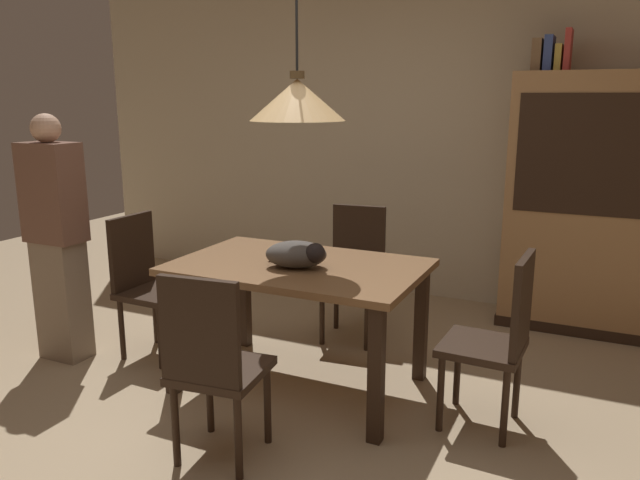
{
  "coord_description": "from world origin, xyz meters",
  "views": [
    {
      "loc": [
        1.48,
        -2.42,
        1.68
      ],
      "look_at": [
        -0.03,
        0.8,
        0.85
      ],
      "focal_mm": 34.63,
      "sensor_mm": 36.0,
      "label": 1
    }
  ],
  "objects_px": {
    "chair_left_side": "(146,279)",
    "person_standing": "(57,240)",
    "book_yellow_short": "(559,58)",
    "book_red_tall": "(568,50)",
    "chair_far_back": "(355,266)",
    "book_blue_wide": "(549,54)",
    "pendant_lamp": "(297,99)",
    "hutch_bookcase": "(587,210)",
    "book_brown_thick": "(538,55)",
    "chair_near_front": "(212,361)",
    "dining_table": "(299,281)",
    "chair_right_side": "(499,335)",
    "cat_sleeping": "(298,254)"
  },
  "relations": [
    {
      "from": "dining_table",
      "to": "chair_near_front",
      "type": "xyz_separation_m",
      "value": [
        0.01,
        -0.88,
        -0.14
      ]
    },
    {
      "from": "chair_far_back",
      "to": "book_blue_wide",
      "type": "xyz_separation_m",
      "value": [
        1.1,
        0.85,
        1.46
      ]
    },
    {
      "from": "chair_left_side",
      "to": "pendant_lamp",
      "type": "distance_m",
      "value": 1.61
    },
    {
      "from": "chair_far_back",
      "to": "cat_sleeping",
      "type": "xyz_separation_m",
      "value": [
        0.04,
        -0.95,
        0.32
      ]
    },
    {
      "from": "book_blue_wide",
      "to": "chair_left_side",
      "type": "bearing_deg",
      "value": -142.22
    },
    {
      "from": "chair_left_side",
      "to": "cat_sleeping",
      "type": "bearing_deg",
      "value": -3.88
    },
    {
      "from": "book_brown_thick",
      "to": "book_red_tall",
      "type": "distance_m",
      "value": 0.2
    },
    {
      "from": "chair_left_side",
      "to": "book_red_tall",
      "type": "xyz_separation_m",
      "value": [
        2.34,
        1.72,
        1.48
      ]
    },
    {
      "from": "chair_near_front",
      "to": "book_brown_thick",
      "type": "height_order",
      "value": "book_brown_thick"
    },
    {
      "from": "chair_left_side",
      "to": "book_blue_wide",
      "type": "height_order",
      "value": "book_blue_wide"
    },
    {
      "from": "cat_sleeping",
      "to": "pendant_lamp",
      "type": "xyz_separation_m",
      "value": [
        -0.03,
        0.08,
        0.84
      ]
    },
    {
      "from": "dining_table",
      "to": "chair_right_side",
      "type": "bearing_deg",
      "value": -0.16
    },
    {
      "from": "cat_sleeping",
      "to": "pendant_lamp",
      "type": "relative_size",
      "value": 0.31
    },
    {
      "from": "chair_near_front",
      "to": "cat_sleeping",
      "type": "bearing_deg",
      "value": 88.12
    },
    {
      "from": "chair_left_side",
      "to": "person_standing",
      "type": "bearing_deg",
      "value": -148.29
    },
    {
      "from": "chair_far_back",
      "to": "chair_right_side",
      "type": "bearing_deg",
      "value": -37.79
    },
    {
      "from": "dining_table",
      "to": "hutch_bookcase",
      "type": "distance_m",
      "value": 2.26
    },
    {
      "from": "hutch_bookcase",
      "to": "pendant_lamp",
      "type": "bearing_deg",
      "value": -129.84
    },
    {
      "from": "dining_table",
      "to": "chair_near_front",
      "type": "bearing_deg",
      "value": -89.45
    },
    {
      "from": "pendant_lamp",
      "to": "chair_left_side",
      "type": "bearing_deg",
      "value": 179.9
    },
    {
      "from": "book_brown_thick",
      "to": "book_red_tall",
      "type": "height_order",
      "value": "book_red_tall"
    },
    {
      "from": "dining_table",
      "to": "chair_far_back",
      "type": "bearing_deg",
      "value": 90.52
    },
    {
      "from": "book_yellow_short",
      "to": "book_red_tall",
      "type": "xyz_separation_m",
      "value": [
        0.06,
        0.0,
        0.05
      ]
    },
    {
      "from": "chair_near_front",
      "to": "pendant_lamp",
      "type": "distance_m",
      "value": 1.45
    },
    {
      "from": "chair_right_side",
      "to": "chair_left_side",
      "type": "xyz_separation_m",
      "value": [
        -2.26,
        0.01,
        0.0
      ]
    },
    {
      "from": "book_brown_thick",
      "to": "person_standing",
      "type": "distance_m",
      "value": 3.48
    },
    {
      "from": "chair_far_back",
      "to": "pendant_lamp",
      "type": "distance_m",
      "value": 1.45
    },
    {
      "from": "hutch_bookcase",
      "to": "person_standing",
      "type": "distance_m",
      "value": 3.62
    },
    {
      "from": "chair_near_front",
      "to": "chair_right_side",
      "type": "distance_m",
      "value": 1.42
    },
    {
      "from": "chair_near_front",
      "to": "chair_left_side",
      "type": "bearing_deg",
      "value": 142.26
    },
    {
      "from": "chair_far_back",
      "to": "hutch_bookcase",
      "type": "relative_size",
      "value": 0.5
    },
    {
      "from": "chair_near_front",
      "to": "pendant_lamp",
      "type": "bearing_deg",
      "value": 90.55
    },
    {
      "from": "chair_far_back",
      "to": "person_standing",
      "type": "relative_size",
      "value": 0.59
    },
    {
      "from": "book_yellow_short",
      "to": "book_red_tall",
      "type": "relative_size",
      "value": 0.71
    },
    {
      "from": "chair_near_front",
      "to": "hutch_bookcase",
      "type": "distance_m",
      "value": 2.99
    },
    {
      "from": "chair_near_front",
      "to": "chair_left_side",
      "type": "distance_m",
      "value": 1.44
    },
    {
      "from": "dining_table",
      "to": "chair_left_side",
      "type": "bearing_deg",
      "value": 179.9
    },
    {
      "from": "chair_far_back",
      "to": "dining_table",
      "type": "bearing_deg",
      "value": -89.48
    },
    {
      "from": "dining_table",
      "to": "chair_far_back",
      "type": "relative_size",
      "value": 1.51
    },
    {
      "from": "cat_sleeping",
      "to": "book_brown_thick",
      "type": "distance_m",
      "value": 2.35
    },
    {
      "from": "book_yellow_short",
      "to": "dining_table",
      "type": "bearing_deg",
      "value": -123.92
    },
    {
      "from": "chair_right_side",
      "to": "chair_far_back",
      "type": "relative_size",
      "value": 1.0
    },
    {
      "from": "cat_sleeping",
      "to": "book_red_tall",
      "type": "relative_size",
      "value": 1.45
    },
    {
      "from": "book_brown_thick",
      "to": "hutch_bookcase",
      "type": "bearing_deg",
      "value": -0.21
    },
    {
      "from": "book_yellow_short",
      "to": "person_standing",
      "type": "distance_m",
      "value": 3.58
    },
    {
      "from": "book_yellow_short",
      "to": "chair_far_back",
      "type": "bearing_deg",
      "value": -144.05
    },
    {
      "from": "book_brown_thick",
      "to": "dining_table",
      "type": "bearing_deg",
      "value": -120.59
    },
    {
      "from": "chair_right_side",
      "to": "book_brown_thick",
      "type": "distance_m",
      "value": 2.26
    },
    {
      "from": "hutch_bookcase",
      "to": "book_yellow_short",
      "type": "bearing_deg",
      "value": 179.69
    },
    {
      "from": "hutch_bookcase",
      "to": "dining_table",
      "type": "bearing_deg",
      "value": -129.84
    }
  ]
}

